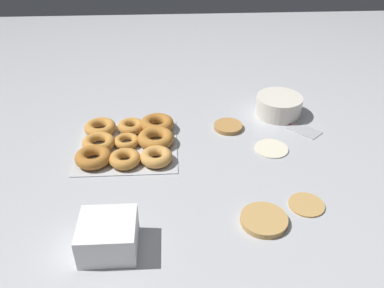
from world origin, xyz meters
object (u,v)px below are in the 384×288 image
(donut_tray, at_px, (129,141))
(pancake_0, at_px, (271,148))
(spatula, at_px, (298,127))
(pancake_1, at_px, (228,126))
(pancake_2, at_px, (307,204))
(pancake_3, at_px, (264,220))
(container_stack, at_px, (108,236))
(batter_bowl, at_px, (279,106))

(donut_tray, bearing_deg, pancake_0, 84.56)
(spatula, bearing_deg, pancake_1, -133.99)
(pancake_1, distance_m, pancake_2, 0.41)
(pancake_0, xyz_separation_m, pancake_3, (0.31, -0.09, 0.00))
(pancake_0, distance_m, pancake_1, 0.17)
(pancake_3, xyz_separation_m, container_stack, (0.06, -0.37, 0.03))
(batter_bowl, relative_size, container_stack, 1.23)
(pancake_2, bearing_deg, donut_tray, -122.09)
(pancake_0, xyz_separation_m, pancake_1, (-0.13, -0.12, 0.00))
(donut_tray, height_order, spatula, donut_tray)
(pancake_1, height_order, container_stack, container_stack)
(pancake_1, distance_m, donut_tray, 0.33)
(pancake_3, xyz_separation_m, batter_bowl, (-0.52, 0.16, 0.03))
(pancake_0, relative_size, spatula, 0.54)
(container_stack, distance_m, spatula, 0.75)
(pancake_0, height_order, spatula, pancake_0)
(pancake_1, relative_size, spatula, 0.49)
(pancake_3, distance_m, container_stack, 0.37)
(pancake_3, bearing_deg, pancake_2, 113.64)
(pancake_2, xyz_separation_m, spatula, (-0.37, 0.08, -0.00))
(pancake_0, bearing_deg, donut_tray, -95.44)
(batter_bowl, distance_m, spatula, 0.11)
(pancake_1, height_order, pancake_3, pancake_3)
(donut_tray, distance_m, container_stack, 0.41)
(pancake_3, relative_size, donut_tray, 0.38)
(pancake_0, xyz_separation_m, container_stack, (0.37, -0.45, 0.04))
(pancake_3, bearing_deg, container_stack, -80.54)
(pancake_2, distance_m, container_stack, 0.50)
(pancake_2, bearing_deg, pancake_3, -66.36)
(container_stack, bearing_deg, spatula, 130.61)
(pancake_0, bearing_deg, pancake_2, 7.82)
(pancake_2, xyz_separation_m, container_stack, (0.11, -0.49, 0.03))
(pancake_2, bearing_deg, spatula, 167.79)
(pancake_1, relative_size, batter_bowl, 0.60)
(donut_tray, distance_m, spatula, 0.56)
(container_stack, bearing_deg, pancake_3, 99.46)
(pancake_3, bearing_deg, pancake_0, 164.33)
(pancake_1, xyz_separation_m, batter_bowl, (-0.08, 0.19, 0.03))
(container_stack, xyz_separation_m, spatula, (-0.49, 0.57, -0.04))
(spatula, bearing_deg, batter_bowl, 164.87)
(pancake_3, bearing_deg, pancake_1, -175.91)
(donut_tray, bearing_deg, pancake_1, 105.09)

